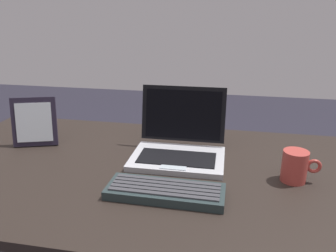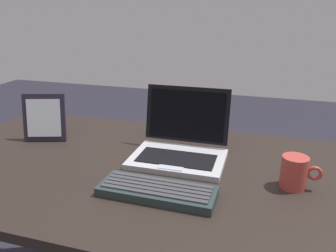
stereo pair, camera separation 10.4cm
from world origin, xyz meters
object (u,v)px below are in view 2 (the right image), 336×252
object	(u,v)px
external_keyboard	(157,191)
coffee_mug	(295,172)
photo_frame	(44,118)
laptop_front	(180,145)

from	to	relation	value
external_keyboard	coffee_mug	size ratio (longest dim) A/B	2.89
external_keyboard	photo_frame	xyz separation A→B (m)	(-0.53, 0.26, 0.07)
external_keyboard	photo_frame	distance (m)	0.59
external_keyboard	coffee_mug	distance (m)	0.38
laptop_front	photo_frame	bearing A→B (deg)	179.31
photo_frame	laptop_front	bearing A→B (deg)	-0.69
external_keyboard	photo_frame	size ratio (longest dim) A/B	1.80
laptop_front	external_keyboard	xyz separation A→B (m)	(0.00, -0.25, -0.03)
laptop_front	external_keyboard	distance (m)	0.25
laptop_front	photo_frame	xyz separation A→B (m)	(-0.53, 0.01, 0.04)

